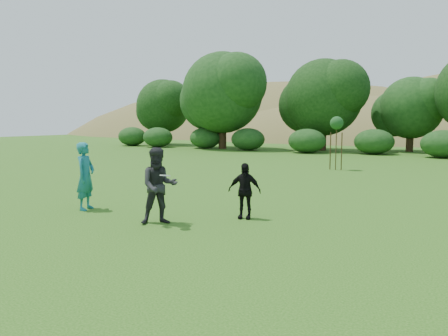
% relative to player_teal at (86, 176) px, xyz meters
% --- Properties ---
extents(ground, '(120.00, 120.00, 0.00)m').
position_rel_player_teal_xyz_m(ground, '(3.00, 0.02, -0.99)').
color(ground, '#19470C').
rests_on(ground, ground).
extents(player_teal, '(0.66, 0.83, 1.99)m').
position_rel_player_teal_xyz_m(player_teal, '(0.00, 0.00, 0.00)').
color(player_teal, '#1A6D76').
rests_on(player_teal, ground).
extents(player_grey, '(1.19, 1.18, 1.94)m').
position_rel_player_teal_xyz_m(player_grey, '(2.97, -0.43, -0.02)').
color(player_grey, '#232426').
rests_on(player_grey, ground).
extents(player_black, '(0.94, 0.56, 1.50)m').
position_rel_player_teal_xyz_m(player_black, '(4.63, 1.13, -0.24)').
color(player_black, black).
rests_on(player_black, ground).
extents(frisbee, '(0.27, 0.27, 0.06)m').
position_rel_player_teal_xyz_m(frisbee, '(3.36, -0.69, 0.29)').
color(frisbee, white).
rests_on(frisbee, ground).
extents(sapling, '(0.70, 0.70, 2.85)m').
position_rel_player_teal_xyz_m(sapling, '(3.88, 14.04, 1.42)').
color(sapling, '#3C2D17').
rests_on(sapling, ground).
extents(hillside, '(150.00, 72.00, 52.00)m').
position_rel_player_teal_xyz_m(hillside, '(2.44, 68.47, -12.97)').
color(hillside, olive).
rests_on(hillside, ground).
extents(tree_row, '(53.92, 10.38, 9.62)m').
position_rel_player_teal_xyz_m(tree_row, '(6.22, 28.70, 3.88)').
color(tree_row, '#3A2616').
rests_on(tree_row, ground).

